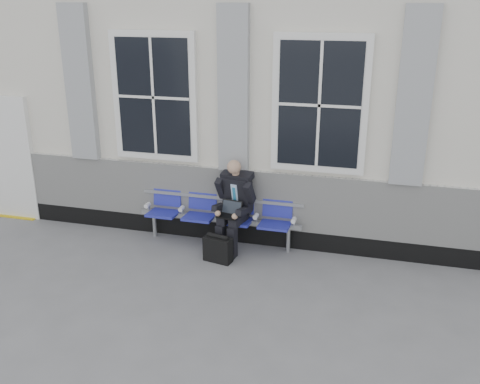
% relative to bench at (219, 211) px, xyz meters
% --- Properties ---
extents(ground, '(70.00, 70.00, 0.00)m').
position_rel_bench_xyz_m(ground, '(1.11, -1.32, -0.55)').
color(ground, slate).
rests_on(ground, ground).
extents(station_building, '(14.40, 4.40, 4.49)m').
position_rel_bench_xyz_m(station_building, '(1.09, 2.15, 1.67)').
color(station_building, silver).
rests_on(station_building, ground).
extents(bench, '(2.60, 0.47, 0.91)m').
position_rel_bench_xyz_m(bench, '(0.00, 0.00, 0.00)').
color(bench, '#9EA0A3').
rests_on(bench, ground).
extents(businessman, '(0.61, 0.82, 1.43)m').
position_rel_bench_xyz_m(businessman, '(0.28, -0.13, 0.22)').
color(businessman, black).
rests_on(businessman, ground).
extents(briefcase, '(0.45, 0.26, 0.43)m').
position_rel_bench_xyz_m(briefcase, '(0.16, -0.60, -0.35)').
color(briefcase, black).
rests_on(briefcase, ground).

